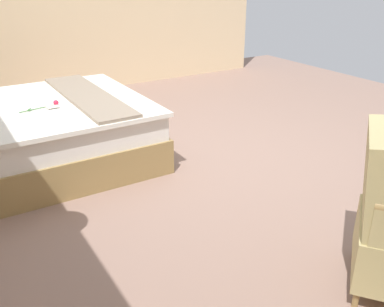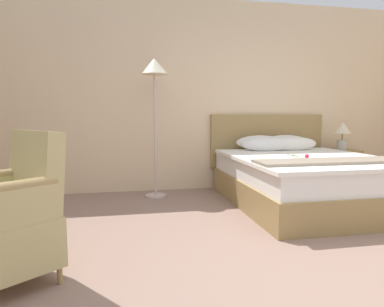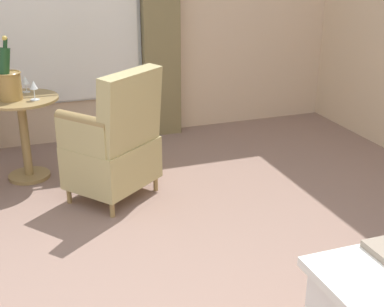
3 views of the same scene
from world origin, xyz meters
TOP-DOWN VIEW (x-y plane):
  - side_table_round at (-2.56, -0.42)m, footprint 0.59×0.59m
  - champagne_bucket at (-2.52, -0.49)m, footprint 0.19×0.19m
  - wine_glass_near_bucket at (-2.45, -0.32)m, footprint 0.07×0.07m
  - wine_glass_near_edge at (-2.71, -0.36)m, footprint 0.07×0.07m
  - armchair_by_window at (-1.94, 0.18)m, footprint 0.78×0.79m

SIDE VIEW (x-z plane):
  - side_table_round at x=-2.56m, z-range 0.09..0.77m
  - armchair_by_window at x=-1.94m, z-range -0.07..0.93m
  - wine_glass_near_edge at x=-2.71m, z-range 0.71..0.84m
  - wine_glass_near_bucket at x=-2.45m, z-range 0.71..0.86m
  - champagne_bucket at x=-2.52m, z-range 0.58..1.07m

